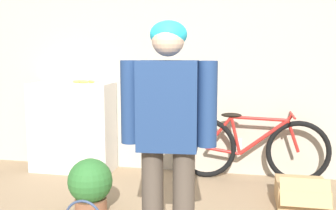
% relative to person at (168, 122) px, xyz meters
% --- Properties ---
extents(wall_back, '(8.00, 0.07, 2.60)m').
position_rel_person_xyz_m(wall_back, '(-0.14, 1.97, 0.37)').
color(wall_back, '#B7AD99').
rests_on(wall_back, ground_plane).
extents(side_shelf, '(0.93, 0.41, 1.02)m').
position_rel_person_xyz_m(side_shelf, '(-1.46, 1.72, -0.42)').
color(side_shelf, beige).
rests_on(side_shelf, ground_plane).
extents(person, '(0.62, 0.28, 1.56)m').
position_rel_person_xyz_m(person, '(0.00, 0.00, 0.00)').
color(person, '#4C4238').
rests_on(person, ground_plane).
extents(bicycle, '(1.63, 0.46, 0.73)m').
position_rel_person_xyz_m(bicycle, '(0.55, 1.76, -0.57)').
color(bicycle, black).
rests_on(bicycle, ground_plane).
extents(banana, '(0.28, 0.08, 0.03)m').
position_rel_person_xyz_m(banana, '(-1.32, 1.74, 0.11)').
color(banana, '#EAD64C').
rests_on(banana, side_shelf).
extents(cardboard_box, '(0.43, 0.54, 0.30)m').
position_rel_person_xyz_m(cardboard_box, '(0.99, 1.13, -0.82)').
color(cardboard_box, tan).
rests_on(cardboard_box, ground_plane).
extents(potted_plant, '(0.37, 0.37, 0.49)m').
position_rel_person_xyz_m(potted_plant, '(-0.77, 0.56, -0.66)').
color(potted_plant, brown).
rests_on(potted_plant, ground_plane).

